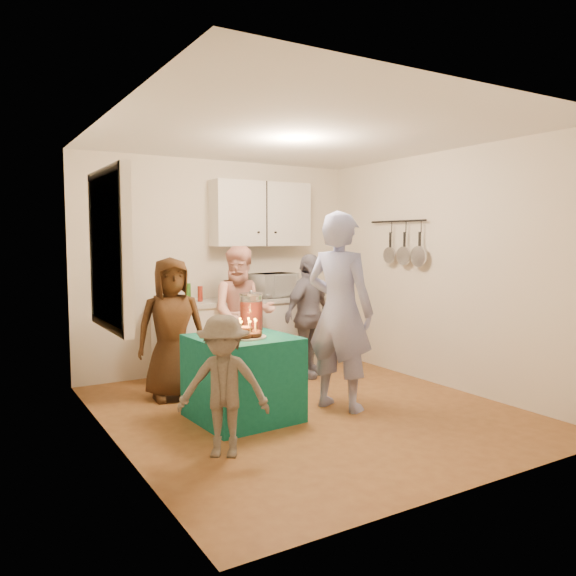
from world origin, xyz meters
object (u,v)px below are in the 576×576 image
counter (246,337)px  microwave (274,285)px  party_table (243,378)px  man_birthday (340,311)px  child_near_left (224,386)px  woman_back_right (308,316)px  woman_back_center (243,314)px  woman_back_left (172,328)px  punch_jar (251,313)px

counter → microwave: 0.74m
party_table → man_birthday: size_ratio=0.45×
party_table → child_near_left: (-0.51, -0.72, 0.16)m
woman_back_right → man_birthday: bearing=-133.1°
counter → man_birthday: 1.89m
man_birthday → child_near_left: man_birthday is taller
microwave → woman_back_center: woman_back_center is taller
counter → woman_back_center: size_ratio=1.41×
counter → child_near_left: 2.71m
man_birthday → woman_back_left: man_birthday is taller
punch_jar → child_near_left: 1.29m
woman_back_left → man_birthday: bearing=-35.0°
child_near_left → party_table: bearing=88.8°
woman_back_left → woman_back_right: 1.71m
microwave → woman_back_center: (-0.63, -0.38, -0.28)m
counter → punch_jar: 1.57m
party_table → woman_back_right: bearing=36.8°
child_near_left → counter: bearing=94.2°
man_birthday → woman_back_center: bearing=-11.6°
man_birthday → child_near_left: (-1.46, -0.53, -0.41)m
counter → woman_back_right: woman_back_right is taller
party_table → man_birthday: (0.94, -0.19, 0.57)m
microwave → woman_back_center: 0.79m
party_table → woman_back_left: 1.07m
woman_back_right → child_near_left: 2.58m
woman_back_left → counter: bearing=36.6°
party_table → woman_back_right: 1.75m
party_table → man_birthday: 1.12m
woman_back_center → child_near_left: size_ratio=1.45×
microwave → woman_back_center: bearing=-157.9°
counter → microwave: microwave is taller
punch_jar → woman_back_center: size_ratio=0.22×
woman_back_left → woman_back_right: (1.71, 0.07, 0.00)m
party_table → punch_jar: punch_jar is taller
woman_back_left → woman_back_right: bearing=9.5°
child_near_left → woman_back_right: bearing=77.1°
microwave → child_near_left: size_ratio=0.50×
microwave → party_table: size_ratio=0.63×
woman_back_center → woman_back_right: (0.76, -0.21, -0.05)m
punch_jar → woman_back_right: woman_back_right is taller
microwave → party_table: 2.15m
woman_back_left → woman_back_center: 0.99m
counter → woman_back_left: (-1.17, -0.66, 0.30)m
microwave → child_near_left: microwave is taller
man_birthday → microwave: bearing=-33.9°
woman_back_left → child_near_left: bearing=-89.0°
woman_back_center → counter: bearing=81.5°
punch_jar → man_birthday: (0.71, -0.46, 0.02)m
microwave → man_birthday: bearing=-108.7°
counter → woman_back_left: bearing=-150.6°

